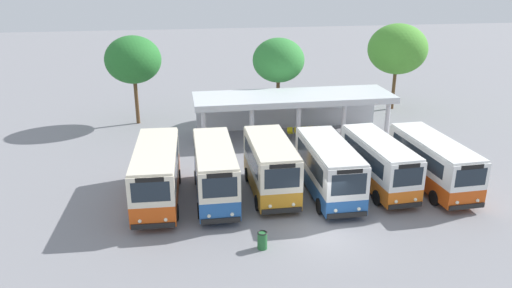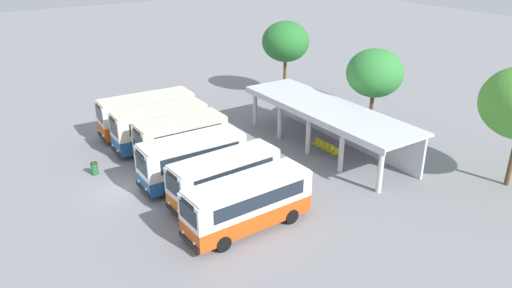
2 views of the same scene
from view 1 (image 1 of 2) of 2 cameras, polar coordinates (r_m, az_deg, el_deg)
The scene contains 17 objects.
ground_plane at distance 25.97m, azimuth 8.03°, elevation -10.19°, with size 180.00×180.00×0.00m, color gray.
city_bus_nearest_orange at distance 28.70m, azimuth -11.53°, elevation -3.28°, with size 2.70×7.91×3.31m.
city_bus_second_in_row at distance 28.51m, azimuth -4.82°, elevation -3.10°, with size 2.36×7.38×3.30m.
city_bus_middle_cream at distance 29.09m, azimuth 1.72°, elevation -2.50°, with size 2.48×6.63×3.35m.
city_bus_fourth_amber at distance 29.20m, azimuth 8.47°, elevation -2.73°, with size 2.49×7.18×3.27m.
city_bus_fifth_blue at distance 30.83m, azimuth 14.10°, elevation -2.04°, with size 2.50×7.28×3.11m.
city_bus_far_end_green at distance 31.91m, azimuth 19.93°, elevation -1.91°, with size 2.59×7.69×3.10m.
terminal_canopy at distance 39.86m, azimuth 4.19°, elevation 4.77°, with size 15.90×4.67×3.40m.
waiting_chair_end_by_column at distance 39.27m, azimuth 4.00°, elevation 1.45°, with size 0.44×0.44×0.86m.
waiting_chair_second_from_end at distance 39.36m, azimuth 4.83°, elevation 1.47°, with size 0.44×0.44×0.86m.
waiting_chair_middle_seat at distance 39.52m, azimuth 5.62°, elevation 1.52°, with size 0.44×0.44×0.86m.
waiting_chair_fourth_seat at distance 39.69m, azimuth 6.42°, elevation 1.57°, with size 0.44×0.44×0.86m.
waiting_chair_fifth_seat at distance 39.79m, azimuth 7.24°, elevation 1.59°, with size 0.44×0.44×0.86m.
roadside_tree_behind_canopy at distance 43.48m, azimuth 2.64°, elevation 9.72°, with size 4.55×4.55×7.19m.
roadside_tree_east_of_canopy at distance 48.16m, azimuth 16.17°, elevation 10.58°, with size 5.48×5.48×8.09m.
roadside_tree_west_of_canopy at distance 43.01m, azimuth -14.14°, elevation 9.50°, with size 4.72×4.72×7.61m.
litter_bin_apron at distance 24.19m, azimuth 0.74°, elevation -11.15°, with size 0.49×0.49×0.90m.
Camera 1 is at (-7.14, -21.34, 12.95)m, focal length 34.30 mm.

